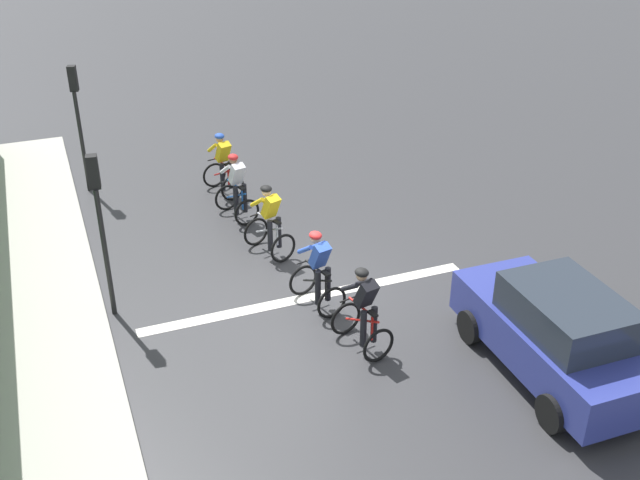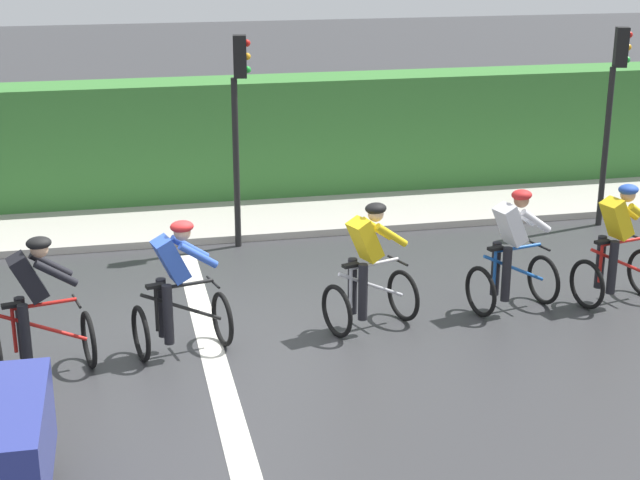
{
  "view_description": "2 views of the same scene",
  "coord_description": "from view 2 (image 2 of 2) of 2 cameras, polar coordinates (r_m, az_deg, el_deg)",
  "views": [
    {
      "loc": [
        -4.53,
        -12.35,
        8.5
      ],
      "look_at": [
        0.58,
        0.79,
        0.84
      ],
      "focal_mm": 42.56,
      "sensor_mm": 36.0,
      "label": 1
    },
    {
      "loc": [
        10.93,
        -1.04,
        4.98
      ],
      "look_at": [
        -0.8,
        1.55,
        1.02
      ],
      "focal_mm": 54.55,
      "sensor_mm": 36.0,
      "label": 2
    }
  ],
  "objects": [
    {
      "name": "traffic_light_far_junction",
      "position": [
        16.88,
        16.87,
        8.08
      ],
      "size": [
        0.25,
        0.31,
        3.34
      ],
      "color": "black",
      "rests_on": "ground"
    },
    {
      "name": "stone_wall_low",
      "position": [
        18.07,
        -2.34,
        3.24
      ],
      "size": [
        0.44,
        18.34,
        0.6
      ],
      "primitive_type": "cube",
      "color": "gray",
      "rests_on": "ground"
    },
    {
      "name": "hedge_wall",
      "position": [
        18.17,
        -2.54,
        5.98
      ],
      "size": [
        1.1,
        18.34,
        2.24
      ],
      "primitive_type": "cube",
      "color": "#387533",
      "rests_on": "ground"
    },
    {
      "name": "sidewalk_kerb",
      "position": [
        17.29,
        -1.8,
        1.71
      ],
      "size": [
        2.8,
        18.34,
        0.12
      ],
      "primitive_type": "cube",
      "color": "#ADA89E",
      "rests_on": "ground"
    },
    {
      "name": "ground_plane",
      "position": [
        12.06,
        -6.42,
        -6.26
      ],
      "size": [
        80.0,
        80.0,
        0.0
      ],
      "primitive_type": "plane",
      "color": "#333335"
    },
    {
      "name": "traffic_light_near_crossing",
      "position": [
        15.1,
        -4.8,
        7.68
      ],
      "size": [
        0.23,
        0.31,
        3.34
      ],
      "color": "black",
      "rests_on": "ground"
    },
    {
      "name": "cyclist_trailing",
      "position": [
        11.42,
        -16.28,
        -4.01
      ],
      "size": [
        0.89,
        1.2,
        1.66
      ],
      "color": "black",
      "rests_on": "ground"
    },
    {
      "name": "cyclist_lead",
      "position": [
        13.66,
        17.05,
        -0.41
      ],
      "size": [
        0.91,
        1.21,
        1.66
      ],
      "color": "black",
      "rests_on": "ground"
    },
    {
      "name": "cyclist_fourth",
      "position": [
        11.64,
        -8.36,
        -3.0
      ],
      "size": [
        0.91,
        1.21,
        1.66
      ],
      "color": "black",
      "rests_on": "ground"
    },
    {
      "name": "cyclist_second",
      "position": [
        13.05,
        11.21,
        -0.79
      ],
      "size": [
        0.91,
        1.21,
        1.66
      ],
      "color": "black",
      "rests_on": "ground"
    },
    {
      "name": "cyclist_mid",
      "position": [
        12.23,
        2.88,
        -1.77
      ],
      "size": [
        0.99,
        1.24,
        1.66
      ],
      "color": "black",
      "rests_on": "ground"
    },
    {
      "name": "road_marking_stop_line",
      "position": [
        12.06,
        -6.42,
        -6.24
      ],
      "size": [
        7.0,
        0.3,
        0.01
      ],
      "primitive_type": "cube",
      "color": "silver",
      "rests_on": "ground"
    }
  ]
}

